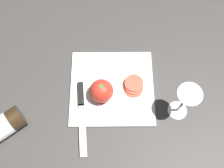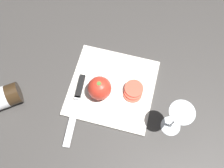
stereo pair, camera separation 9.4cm
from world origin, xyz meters
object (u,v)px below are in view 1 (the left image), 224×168
object	(u,v)px
whole_tomato	(101,91)
knife	(81,103)
wine_glass	(185,100)
tomato_slice_stack_near	(134,86)

from	to	relation	value
whole_tomato	knife	distance (m)	0.09
wine_glass	knife	bearing A→B (deg)	176.18
tomato_slice_stack_near	knife	bearing A→B (deg)	-161.33
whole_tomato	wine_glass	bearing A→B (deg)	-11.62
knife	tomato_slice_stack_near	xyz separation A→B (m)	(0.19, 0.06, 0.00)
wine_glass	whole_tomato	xyz separation A→B (m)	(-0.27, 0.06, -0.06)
knife	wine_glass	bearing A→B (deg)	81.70
wine_glass	knife	xyz separation A→B (m)	(-0.35, 0.02, -0.10)
knife	tomato_slice_stack_near	distance (m)	0.20
wine_glass	tomato_slice_stack_near	bearing A→B (deg)	150.65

